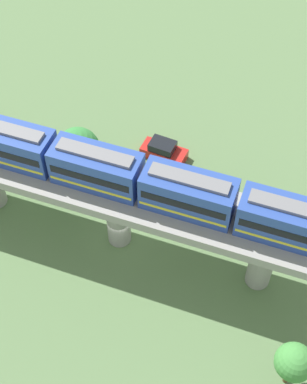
{
  "coord_description": "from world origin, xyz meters",
  "views": [
    {
      "loc": [
        -23.74,
        -11.52,
        38.96
      ],
      "look_at": [
        2.5,
        -2.07,
        4.08
      ],
      "focal_mm": 52.69,
      "sensor_mm": 36.0,
      "label": 1
    }
  ],
  "objects_px": {
    "parked_car_black": "(222,205)",
    "parked_car_red": "(164,151)",
    "train": "(142,180)",
    "tree_near_viaduct": "(294,362)",
    "tree_far_corner": "(78,149)"
  },
  "relations": [
    {
      "from": "tree_far_corner",
      "to": "train",
      "type": "bearing_deg",
      "value": -123.7
    },
    {
      "from": "parked_car_black",
      "to": "parked_car_red",
      "type": "xyz_separation_m",
      "value": [
        4.25,
        6.76,
        0.0
      ]
    },
    {
      "from": "train",
      "to": "parked_car_red",
      "type": "distance_m",
      "value": 12.59
    },
    {
      "from": "parked_car_black",
      "to": "tree_far_corner",
      "type": "xyz_separation_m",
      "value": [
        -0.36,
        13.04,
        2.57
      ]
    },
    {
      "from": "parked_car_red",
      "to": "tree_far_corner",
      "type": "distance_m",
      "value": 8.19
    },
    {
      "from": "parked_car_red",
      "to": "tree_near_viaduct",
      "type": "bearing_deg",
      "value": -134.16
    },
    {
      "from": "tree_near_viaduct",
      "to": "tree_far_corner",
      "type": "relative_size",
      "value": 0.87
    },
    {
      "from": "train",
      "to": "parked_car_red",
      "type": "relative_size",
      "value": 6.33
    },
    {
      "from": "train",
      "to": "parked_car_black",
      "type": "xyz_separation_m",
      "value": [
        5.66,
        -5.08,
        -7.59
      ]
    },
    {
      "from": "tree_near_viaduct",
      "to": "tree_far_corner",
      "type": "bearing_deg",
      "value": 59.49
    },
    {
      "from": "train",
      "to": "tree_far_corner",
      "type": "height_order",
      "value": "train"
    },
    {
      "from": "tree_near_viaduct",
      "to": "tree_far_corner",
      "type": "height_order",
      "value": "tree_far_corner"
    },
    {
      "from": "parked_car_black",
      "to": "parked_car_red",
      "type": "bearing_deg",
      "value": 48.13
    },
    {
      "from": "tree_near_viaduct",
      "to": "tree_far_corner",
      "type": "xyz_separation_m",
      "value": [
        12.5,
        21.22,
        0.07
      ]
    },
    {
      "from": "train",
      "to": "tree_near_viaduct",
      "type": "bearing_deg",
      "value": -118.49
    }
  ]
}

